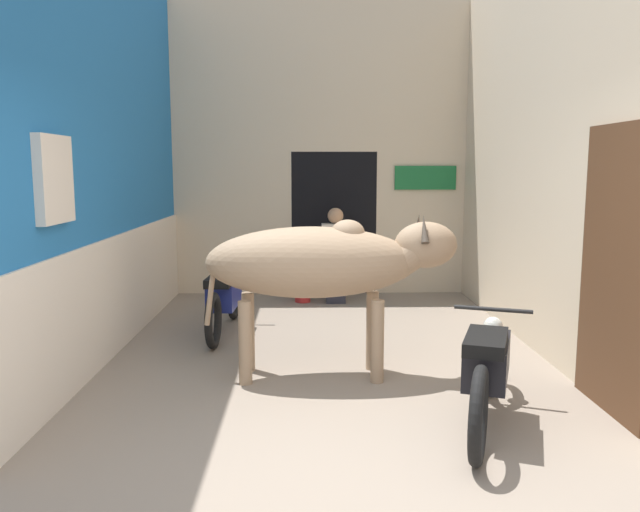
# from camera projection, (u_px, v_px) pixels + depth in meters

# --- Properties ---
(ground_plane) EXTENTS (30.00, 30.00, 0.00)m
(ground_plane) POSITION_uv_depth(u_px,v_px,m) (340.00, 477.00, 3.62)
(ground_plane) COLOR gray
(wall_left_shopfront) EXTENTS (0.25, 5.41, 4.05)m
(wall_left_shopfront) POSITION_uv_depth(u_px,v_px,m) (103.00, 150.00, 5.97)
(wall_left_shopfront) COLOR #236BAD
(wall_left_shopfront) RESTS_ON ground_plane
(wall_back_with_doorway) EXTENTS (4.10, 0.93, 4.05)m
(wall_back_with_doorway) POSITION_uv_depth(u_px,v_px,m) (325.00, 177.00, 9.00)
(wall_back_with_doorway) COLOR beige
(wall_back_with_doorway) RESTS_ON ground_plane
(wall_right_with_door) EXTENTS (0.22, 5.41, 4.05)m
(wall_right_with_door) POSITION_uv_depth(u_px,v_px,m) (547.00, 145.00, 6.02)
(wall_right_with_door) COLOR beige
(wall_right_with_door) RESTS_ON ground_plane
(cow) EXTENTS (2.15, 0.66, 1.41)m
(cow) POSITION_uv_depth(u_px,v_px,m) (324.00, 263.00, 5.25)
(cow) COLOR tan
(cow) RESTS_ON ground_plane
(motorcycle_near) EXTENTS (0.81, 1.78, 0.73)m
(motorcycle_near) POSITION_uv_depth(u_px,v_px,m) (487.00, 367.00, 4.32)
(motorcycle_near) COLOR black
(motorcycle_near) RESTS_ON ground_plane
(motorcycle_far) EXTENTS (0.58, 1.80, 0.70)m
(motorcycle_far) POSITION_uv_depth(u_px,v_px,m) (224.00, 297.00, 6.77)
(motorcycle_far) COLOR black
(motorcycle_far) RESTS_ON ground_plane
(shopkeeper_seated) EXTENTS (0.37, 0.34, 1.26)m
(shopkeeper_seated) POSITION_uv_depth(u_px,v_px,m) (336.00, 252.00, 8.33)
(shopkeeper_seated) COLOR #282833
(shopkeeper_seated) RESTS_ON ground_plane
(plastic_stool) EXTENTS (0.30, 0.30, 0.47)m
(plastic_stool) POSITION_uv_depth(u_px,v_px,m) (303.00, 284.00, 8.35)
(plastic_stool) COLOR red
(plastic_stool) RESTS_ON ground_plane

